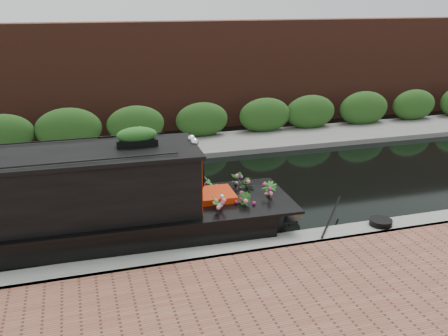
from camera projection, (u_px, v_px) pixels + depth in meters
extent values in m
plane|color=black|center=(168.00, 200.00, 12.55)|extent=(80.00, 80.00, 0.00)
cube|color=gray|center=(200.00, 263.00, 9.56)|extent=(40.00, 0.60, 0.50)
cube|color=slate|center=(144.00, 153.00, 16.35)|extent=(40.00, 2.40, 0.34)
cube|color=#214717|center=(140.00, 145.00, 17.16)|extent=(40.00, 1.10, 2.80)
cube|color=#4D251A|center=(133.00, 130.00, 19.06)|extent=(40.00, 1.00, 8.00)
cube|color=red|center=(193.00, 175.00, 10.38)|extent=(0.11, 1.64, 1.27)
cube|color=black|center=(138.00, 192.00, 9.26)|extent=(0.85, 0.06, 0.52)
cube|color=red|center=(216.00, 202.00, 10.73)|extent=(0.78, 0.87, 0.47)
sphere|color=silver|center=(195.00, 142.00, 10.02)|extent=(0.17, 0.17, 0.17)
sphere|color=silver|center=(192.00, 139.00, 10.26)|extent=(0.17, 0.17, 0.17)
cube|color=black|center=(137.00, 143.00, 9.82)|extent=(0.81, 0.28, 0.14)
ellipsoid|color=orange|center=(137.00, 134.00, 9.76)|extent=(0.88, 0.27, 0.23)
imported|color=#286321|center=(217.00, 211.00, 10.10)|extent=(0.35, 0.39, 0.62)
imported|color=#286321|center=(245.00, 207.00, 10.33)|extent=(0.38, 0.41, 0.59)
imported|color=#286321|center=(244.00, 188.00, 11.35)|extent=(0.65, 0.59, 0.61)
imported|color=#286321|center=(268.00, 196.00, 10.84)|extent=(0.47, 0.47, 0.63)
imported|color=#286321|center=(209.00, 189.00, 11.29)|extent=(0.31, 0.36, 0.58)
cylinder|color=brown|center=(291.00, 213.00, 11.37)|extent=(0.34, 0.36, 0.34)
cylinder|color=black|center=(381.00, 222.00, 10.58)|extent=(0.48, 0.48, 0.12)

